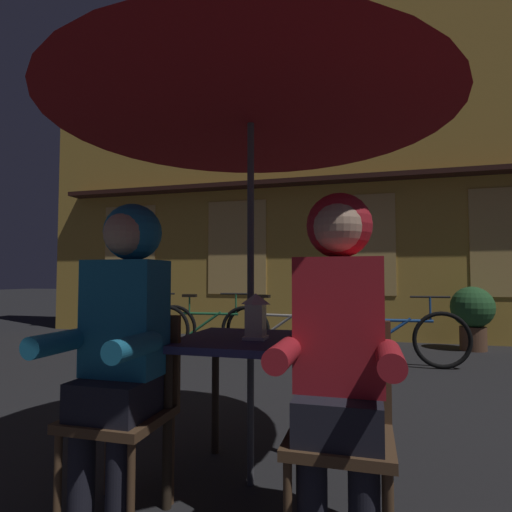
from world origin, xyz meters
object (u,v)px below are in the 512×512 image
Objects in this scene: bicycle_nearest at (135,327)px; bicycle_third at (282,330)px; person_left_hooded at (122,323)px; bicycle_second at (209,328)px; cafe_table at (251,357)px; bicycle_fourth at (396,337)px; potted_plant at (472,312)px; person_right_hooded at (339,330)px; chair_right at (341,419)px; lantern at (256,315)px; chair_left at (128,400)px; patio_umbrella at (251,89)px.

bicycle_third is (2.11, 0.18, 0.00)m from bicycle_nearest.
person_left_hooded reaches higher than bicycle_second.
cafe_table is 3.24m from bicycle_fourth.
bicycle_second is 1.82× the size of potted_plant.
bicycle_nearest is (-2.16, 3.64, -0.50)m from person_left_hooded.
bicycle_third is (-0.05, 3.82, -0.50)m from person_left_hooded.
person_right_hooded reaches higher than cafe_table.
chair_right is at bearing -74.96° from bicycle_third.
chair_right is 0.62× the size of person_left_hooded.
bicycle_nearest and bicycle_second have the same top height.
chair_left is (-0.52, -0.32, -0.37)m from lantern.
patio_umbrella is 1.20m from lantern.
potted_plant is (2.00, 4.62, -0.32)m from lantern.
bicycle_fourth is (0.89, 3.10, -0.29)m from cafe_table.
chair_left is at bearing 176.61° from person_right_hooded.
person_left_hooded is at bearing -90.00° from chair_left.
bicycle_nearest is (-3.12, 3.64, -0.50)m from person_right_hooded.
bicycle_second is at bearing 115.03° from cafe_table.
bicycle_second is 2.48m from bicycle_fourth.
person_right_hooded is at bearing -49.45° from bicycle_nearest.
potted_plant reaches higher than bicycle_nearest.
patio_umbrella is at bearing 41.57° from person_left_hooded.
patio_umbrella is at bearing 37.55° from chair_left.
lantern is at bearing -50.65° from bicycle_nearest.
person_right_hooded is at bearing -75.18° from bicycle_third.
lantern reaches higher than cafe_table.
bicycle_nearest is 3.53m from bicycle_fourth.
potted_plant is (2.52, 5.00, -0.30)m from person_left_hooded.
patio_umbrella is at bearing -81.12° from bicycle_third.
patio_umbrella reaches higher than chair_right.
bicycle_fourth is at bearing 68.45° from chair_left.
chair_right is 0.52× the size of bicycle_fourth.
bicycle_fourth is at bearing 68.77° from person_left_hooded.
bicycle_nearest is at bearing 129.35° from lantern.
lantern is 0.25× the size of potted_plant.
person_right_hooded is at bearing -40.65° from lantern.
person_left_hooded is 0.83× the size of bicycle_fourth.
person_right_hooded is 4.35m from bicycle_second.
bicycle_third is (-0.53, 3.39, -0.29)m from cafe_table.
bicycle_nearest is (-2.16, 3.58, -0.14)m from chair_left.
chair_right is 0.52× the size of bicycle_third.
person_right_hooded is at bearing -41.57° from cafe_table.
person_left_hooded is 0.83× the size of bicycle_nearest.
person_left_hooded reaches higher than lantern.
bicycle_fourth is at bearing 73.99° from cafe_table.
person_right_hooded is (0.96, -0.06, 0.36)m from chair_left.
bicycle_nearest is (-3.12, 3.58, -0.14)m from chair_right.
patio_umbrella is at bearing 129.87° from lantern.
bicycle_third is at bearing 99.41° from lantern.
bicycle_second is at bearing 8.65° from bicycle_nearest.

